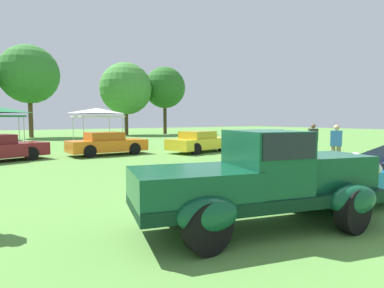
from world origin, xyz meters
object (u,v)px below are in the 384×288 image
at_px(neighbor_convertible, 368,175).
at_px(canopy_tent_right_field, 97,112).
at_px(spectator_far_side, 336,145).
at_px(spectator_by_row, 313,140).
at_px(show_car_orange, 107,144).
at_px(show_car_skyblue, 268,138).
at_px(show_car_yellow, 199,142).
at_px(feature_pickup_truck, 261,179).

relative_size(neighbor_convertible, canopy_tent_right_field, 1.45).
bearing_deg(spectator_far_side, canopy_tent_right_field, 105.47).
bearing_deg(spectator_far_side, spectator_by_row, 52.96).
relative_size(show_car_orange, canopy_tent_right_field, 1.34).
bearing_deg(spectator_by_row, show_car_skyblue, 60.72).
xyz_separation_m(show_car_skyblue, spectator_far_side, (-4.88, -7.94, 0.32)).
distance_m(spectator_far_side, canopy_tent_right_field, 16.42).
xyz_separation_m(neighbor_convertible, spectator_by_row, (5.60, 5.47, 0.33)).
distance_m(show_car_orange, spectator_by_row, 10.46).
xyz_separation_m(show_car_skyblue, spectator_by_row, (-3.21, -5.73, 0.32)).
bearing_deg(show_car_yellow, show_car_orange, 162.17).
distance_m(show_car_yellow, spectator_by_row, 6.26).
height_order(show_car_orange, show_car_skyblue, same).
xyz_separation_m(feature_pickup_truck, show_car_orange, (1.67, 12.73, -0.27)).
distance_m(feature_pickup_truck, show_car_skyblue, 16.70).
bearing_deg(show_car_skyblue, canopy_tent_right_field, 139.75).
height_order(neighbor_convertible, show_car_skyblue, neighbor_convertible).
height_order(feature_pickup_truck, spectator_by_row, feature_pickup_truck).
distance_m(show_car_orange, show_car_yellow, 5.17).
xyz_separation_m(show_car_orange, spectator_far_side, (5.85, -9.48, 0.31)).
relative_size(feature_pickup_truck, canopy_tent_right_field, 1.51).
bearing_deg(spectator_by_row, neighbor_convertible, -135.68).
bearing_deg(canopy_tent_right_field, neighbor_convertible, -88.71).
distance_m(show_car_yellow, show_car_skyblue, 5.81).
xyz_separation_m(show_car_orange, spectator_by_row, (7.51, -7.27, 0.31)).
bearing_deg(show_car_orange, spectator_by_row, -44.05).
distance_m(show_car_skyblue, canopy_tent_right_field, 12.24).
bearing_deg(neighbor_convertible, feature_pickup_truck, 179.83).
distance_m(show_car_orange, spectator_far_side, 11.14).
bearing_deg(canopy_tent_right_field, show_car_yellow, -66.41).
bearing_deg(spectator_by_row, show_car_orange, 135.95).
height_order(show_car_yellow, spectator_by_row, spectator_by_row).
bearing_deg(spectator_far_side, show_car_skyblue, 58.42).
bearing_deg(feature_pickup_truck, spectator_by_row, 30.72).
bearing_deg(neighbor_convertible, show_car_orange, 98.55).
relative_size(show_car_orange, spectator_far_side, 2.42).
relative_size(show_car_orange, show_car_yellow, 0.95).
xyz_separation_m(neighbor_convertible, spectator_far_side, (3.93, 3.26, 0.33)).
bearing_deg(show_car_orange, spectator_far_side, -58.33).
height_order(show_car_yellow, show_car_skyblue, same).
bearing_deg(show_car_skyblue, spectator_far_side, -121.58).
bearing_deg(spectator_by_row, canopy_tent_right_field, 113.98).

